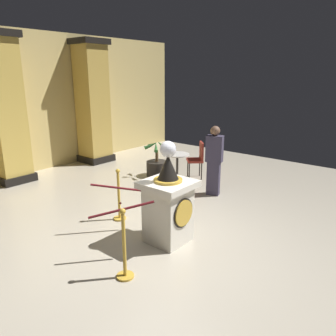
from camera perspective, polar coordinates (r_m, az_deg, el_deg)
The scene contains 11 objects.
ground_plane at distance 5.51m, azimuth -1.09°, elevation -12.78°, with size 12.92×12.92×0.00m, color #B2A893.
pedestal_clock at distance 5.28m, azimuth 0.04°, elevation -6.25°, with size 0.76×0.76×1.68m.
stanchion_near at distance 6.23m, azimuth -8.50°, elevation -5.89°, with size 0.24×0.24×0.99m.
stanchion_far at distance 4.54m, azimuth -7.59°, elevation -14.63°, with size 0.24×0.24×1.01m.
velvet_rope at distance 5.20m, azimuth -8.31°, elevation -5.18°, with size 1.35×1.35×0.22m.
column_right at distance 10.32m, azimuth -12.98°, elevation 10.92°, with size 0.91×0.91×3.62m.
column_centre_rear at distance 8.98m, azimuth -26.44°, elevation 8.95°, with size 0.87×0.87×3.62m.
potted_palm_right at distance 8.80m, azimuth -1.95°, elevation 0.40°, with size 0.63×0.66×0.98m.
bystander_guest at distance 7.34m, azimuth 8.02°, elevation 1.50°, with size 0.32×0.41×1.57m.
cafe_table at distance 8.24m, azimuth 1.62°, elevation 0.71°, with size 0.61×0.61×0.73m.
cafe_chair_red at distance 8.57m, azimuth 5.19°, elevation 1.95°, with size 0.57×0.57×0.96m.
Camera 1 is at (-3.64, -3.16, 2.66)m, focal length 35.05 mm.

